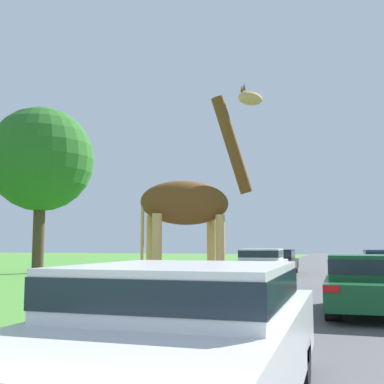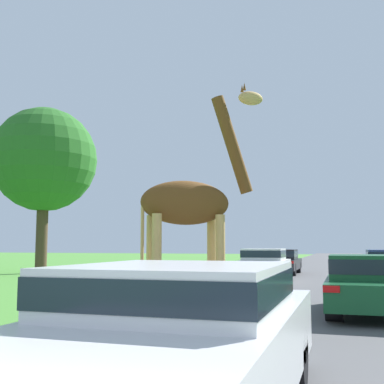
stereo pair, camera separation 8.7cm
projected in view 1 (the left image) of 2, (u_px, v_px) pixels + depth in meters
name	position (u px, v px, depth m)	size (l,w,h in m)	color
road	(324.00, 271.00, 28.44)	(7.65, 120.00, 0.00)	#4C4C4F
giraffe_near_road	(191.00, 209.00, 9.77)	(2.46, 1.84, 5.01)	tan
car_lead_maroon	(184.00, 336.00, 4.22)	(1.95, 4.73, 1.37)	silver
car_queue_left	(262.00, 264.00, 20.16)	(1.81, 4.01, 1.38)	silver
car_far_ahead	(277.00, 261.00, 25.51)	(1.93, 4.58, 1.29)	black
car_verge_right	(366.00, 283.00, 10.80)	(1.74, 4.01, 1.31)	#144C28
tree_far_right	(41.00, 160.00, 26.80)	(5.81, 5.81, 9.19)	#4C3828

